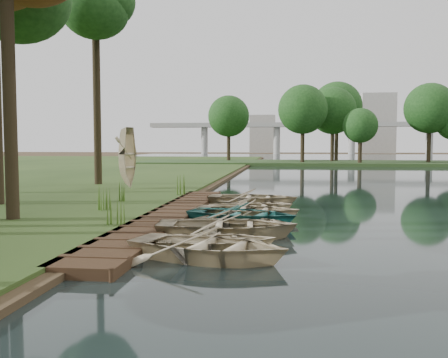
# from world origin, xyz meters

# --- Properties ---
(ground) EXTENTS (300.00, 300.00, 0.00)m
(ground) POSITION_xyz_m (0.00, 0.00, 0.00)
(ground) COLOR #3D2F1D
(boardwalk) EXTENTS (1.60, 16.00, 0.30)m
(boardwalk) POSITION_xyz_m (-1.60, 0.00, 0.15)
(boardwalk) COLOR #332113
(boardwalk) RESTS_ON ground
(peninsula) EXTENTS (50.00, 14.00, 0.45)m
(peninsula) POSITION_xyz_m (8.00, 50.00, 0.23)
(peninsula) COLOR #2A431D
(peninsula) RESTS_ON ground
(far_trees) EXTENTS (45.60, 5.60, 8.80)m
(far_trees) POSITION_xyz_m (4.67, 50.00, 6.43)
(far_trees) COLOR black
(far_trees) RESTS_ON peninsula
(bridge) EXTENTS (95.90, 4.00, 8.60)m
(bridge) POSITION_xyz_m (12.31, 120.00, 7.08)
(bridge) COLOR #A5A5A0
(bridge) RESTS_ON ground
(building_a) EXTENTS (10.00, 8.00, 18.00)m
(building_a) POSITION_xyz_m (30.00, 140.00, 9.00)
(building_a) COLOR #A5A5A0
(building_a) RESTS_ON ground
(building_b) EXTENTS (8.00, 8.00, 12.00)m
(building_b) POSITION_xyz_m (-5.00, 145.00, 6.00)
(building_b) COLOR #A5A5A0
(building_b) RESTS_ON ground
(rowboat_0) EXTENTS (4.40, 3.64, 0.79)m
(rowboat_0) POSITION_xyz_m (0.74, -5.92, 0.45)
(rowboat_0) COLOR tan
(rowboat_0) RESTS_ON water
(rowboat_1) EXTENTS (3.42, 2.75, 0.63)m
(rowboat_1) POSITION_xyz_m (0.79, -4.89, 0.37)
(rowboat_1) COLOR tan
(rowboat_1) RESTS_ON water
(rowboat_2) EXTENTS (4.21, 3.15, 0.83)m
(rowboat_2) POSITION_xyz_m (0.86, -3.20, 0.47)
(rowboat_2) COLOR tan
(rowboat_2) RESTS_ON water
(rowboat_3) EXTENTS (3.86, 3.33, 0.67)m
(rowboat_3) POSITION_xyz_m (1.26, -1.99, 0.39)
(rowboat_3) COLOR tan
(rowboat_3) RESTS_ON water
(rowboat_4) EXTENTS (4.37, 3.66, 0.78)m
(rowboat_4) POSITION_xyz_m (1.06, -0.62, 0.44)
(rowboat_4) COLOR #29736C
(rowboat_4) RESTS_ON water
(rowboat_5) EXTENTS (3.95, 2.99, 0.77)m
(rowboat_5) POSITION_xyz_m (1.15, 0.50, 0.44)
(rowboat_5) COLOR tan
(rowboat_5) RESTS_ON water
(rowboat_6) EXTENTS (3.80, 3.16, 0.68)m
(rowboat_6) POSITION_xyz_m (1.21, 1.98, 0.39)
(rowboat_6) COLOR tan
(rowboat_6) RESTS_ON water
(rowboat_7) EXTENTS (3.56, 2.97, 0.63)m
(rowboat_7) POSITION_xyz_m (1.23, 3.17, 0.37)
(rowboat_7) COLOR tan
(rowboat_7) RESTS_ON water
(rowboat_8) EXTENTS (4.02, 2.97, 0.80)m
(rowboat_8) POSITION_xyz_m (1.08, 4.44, 0.45)
(rowboat_8) COLOR tan
(rowboat_8) RESTS_ON water
(stored_rowboat) EXTENTS (3.60, 2.75, 0.70)m
(stored_rowboat) POSITION_xyz_m (-6.07, 9.34, 0.65)
(stored_rowboat) COLOR tan
(stored_rowboat) RESTS_ON bank
(tree_6) EXTENTS (4.28, 4.28, 12.62)m
(tree_6) POSITION_xyz_m (-8.86, 11.97, 10.92)
(tree_6) COLOR black
(tree_6) RESTS_ON bank
(reeds_0) EXTENTS (0.60, 0.60, 0.85)m
(reeds_0) POSITION_xyz_m (-2.60, -2.65, 0.73)
(reeds_0) COLOR #3F661E
(reeds_0) RESTS_ON bank
(reeds_1) EXTENTS (0.60, 0.60, 0.95)m
(reeds_1) POSITION_xyz_m (-4.13, 0.36, 0.77)
(reeds_1) COLOR #3F661E
(reeds_1) RESTS_ON bank
(reeds_2) EXTENTS (0.60, 0.60, 0.93)m
(reeds_2) POSITION_xyz_m (-4.53, 3.08, 0.77)
(reeds_2) COLOR #3F661E
(reeds_2) RESTS_ON bank
(reeds_3) EXTENTS (0.60, 0.60, 1.06)m
(reeds_3) POSITION_xyz_m (-2.60, 6.46, 0.83)
(reeds_3) COLOR #3F661E
(reeds_3) RESTS_ON bank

